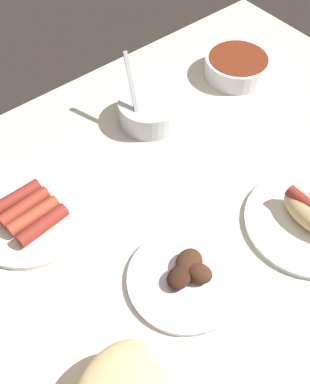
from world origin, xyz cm
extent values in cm
cube|color=silver|center=(0.00, 0.00, -1.50)|extent=(120.00, 90.00, 3.00)
cylinder|color=white|center=(11.15, 11.18, 0.50)|extent=(19.51, 19.51, 1.00)
ellipsoid|color=#472819|center=(9.26, 12.49, 2.38)|extent=(5.12, 5.53, 2.77)
ellipsoid|color=#381E14|center=(12.25, 10.93, 2.26)|extent=(5.73, 5.11, 2.51)
ellipsoid|color=#472819|center=(9.21, 9.91, 2.23)|extent=(7.07, 6.66, 2.46)
ellipsoid|color=#E5C689|center=(30.40, 18.48, 5.40)|extent=(14.31, 10.66, 3.60)
cylinder|color=white|center=(-34.33, -22.39, 2.37)|extent=(15.32, 15.32, 4.73)
cylinder|color=maroon|center=(-34.33, -22.39, 4.33)|extent=(13.79, 13.79, 1.00)
cylinder|color=white|center=(-13.95, 16.57, 0.50)|extent=(23.27, 23.27, 1.00)
cylinder|color=white|center=(24.80, -16.26, 0.50)|extent=(21.84, 21.84, 1.00)
cylinder|color=maroon|center=(25.21, -20.45, 2.28)|extent=(10.14, 2.89, 2.55)
cylinder|color=#9E3828|center=(24.93, -17.66, 2.28)|extent=(10.25, 3.46, 2.55)
cylinder|color=#AD472D|center=(24.66, -14.86, 2.28)|extent=(10.20, 3.17, 2.55)
cylinder|color=maroon|center=(24.39, -12.07, 2.28)|extent=(10.28, 3.66, 2.55)
cylinder|color=silver|center=(-8.57, -23.12, 2.69)|extent=(13.39, 13.39, 5.39)
cylinder|color=beige|center=(-8.57, -23.12, 3.77)|extent=(11.78, 11.78, 2.43)
cube|color=#B7B7BC|center=(-5.55, -24.80, 8.57)|extent=(4.59, 9.95, 13.17)
camera|label=1|loc=(38.79, 37.52, 72.45)|focal=44.75mm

